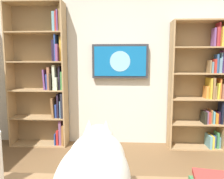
% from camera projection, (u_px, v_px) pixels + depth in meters
% --- Properties ---
extents(wall_back, '(4.52, 0.06, 2.70)m').
position_uv_depth(wall_back, '(116.00, 62.00, 3.44)').
color(wall_back, silver).
rests_on(wall_back, ground).
extents(bookshelf_left, '(0.82, 0.28, 1.95)m').
position_uv_depth(bookshelf_left, '(203.00, 86.00, 3.25)').
color(bookshelf_left, tan).
rests_on(bookshelf_left, ground).
extents(bookshelf_right, '(0.91, 0.28, 2.25)m').
position_uv_depth(bookshelf_right, '(45.00, 78.00, 3.36)').
color(bookshelf_right, tan).
rests_on(bookshelf_right, ground).
extents(wall_mounted_tv, '(0.88, 0.07, 0.53)m').
position_uv_depth(wall_mounted_tv, '(120.00, 61.00, 3.35)').
color(wall_mounted_tv, '#333338').
extents(cat, '(0.30, 0.67, 0.34)m').
position_uv_depth(cat, '(93.00, 173.00, 0.85)').
color(cat, silver).
rests_on(cat, desk).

